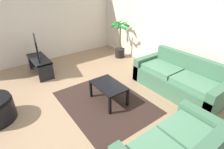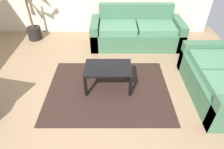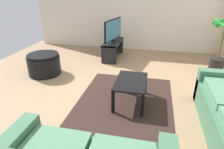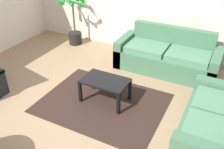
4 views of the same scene
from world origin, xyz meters
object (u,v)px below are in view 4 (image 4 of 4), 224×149
at_px(couch_main, 167,57).
at_px(coffee_table, 105,83).
at_px(couch_loveseat, 217,127).
at_px(potted_palm, 74,21).

bearing_deg(couch_main, coffee_table, -112.08).
relative_size(couch_main, coffee_table, 2.65).
height_order(couch_loveseat, coffee_table, couch_loveseat).
bearing_deg(coffee_table, potted_palm, 135.80).
distance_m(couch_main, potted_palm, 2.64).
distance_m(couch_loveseat, coffee_table, 1.94).
bearing_deg(potted_palm, couch_loveseat, -28.34).
bearing_deg(couch_main, couch_loveseat, -55.16).
bearing_deg(coffee_table, couch_main, 67.92).
xyz_separation_m(couch_main, coffee_table, (-0.66, -1.63, 0.07)).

